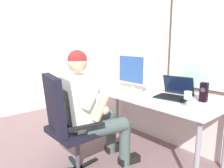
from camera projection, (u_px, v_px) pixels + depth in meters
name	position (u px, v px, depth m)	size (l,w,h in m)	color
wall_rear	(164.00, 39.00, 2.78)	(4.82, 0.08, 2.72)	beige
desk	(146.00, 98.00, 2.59)	(1.77, 0.71, 0.73)	gray
office_chair	(66.00, 119.00, 2.14)	(0.64, 0.58, 1.02)	black
person_seated	(91.00, 108.00, 2.26)	(0.60, 0.84, 1.25)	#3F4F4E
crt_monitor	(133.00, 70.00, 2.69)	(0.44, 0.19, 0.44)	beige
laptop	(175.00, 92.00, 2.38)	(0.39, 0.37, 0.22)	black
wine_glass	(188.00, 96.00, 2.00)	(0.07, 0.07, 0.15)	silver
desk_speaker	(204.00, 92.00, 2.19)	(0.08, 0.08, 0.19)	black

